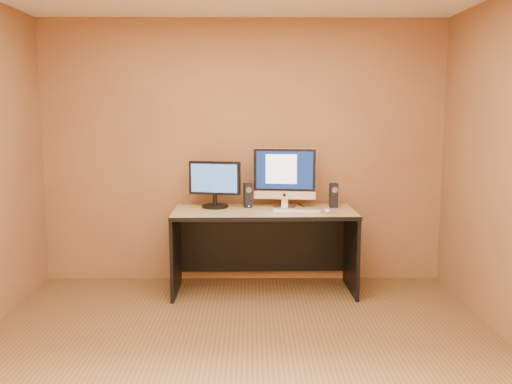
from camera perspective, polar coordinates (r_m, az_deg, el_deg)
floor at (r=4.06m, az=-1.67°, el=-16.77°), size 4.00×4.00×0.00m
walls at (r=3.70m, az=-1.75°, el=1.78°), size 4.00×4.00×2.60m
desk at (r=5.41m, az=0.79°, el=-5.93°), size 1.71×0.77×0.78m
imac at (r=5.45m, az=2.86°, el=1.47°), size 0.63×0.30×0.58m
second_monitor at (r=5.47m, az=-4.15°, el=0.75°), size 0.55×0.35×0.45m
speaker_left at (r=5.47m, az=-0.82°, el=-0.35°), size 0.09×0.09×0.23m
speaker_right at (r=5.52m, az=7.77°, el=-0.34°), size 0.08×0.08×0.23m
keyboard at (r=5.22m, az=4.10°, el=-1.97°), size 0.46×0.16×0.02m
mouse at (r=5.25m, az=7.14°, el=-1.86°), size 0.07×0.11×0.04m
cable_a at (r=5.62m, az=4.50°, el=-1.31°), size 0.05×0.23×0.01m
cable_b at (r=5.63m, az=2.49°, el=-1.27°), size 0.09×0.18×0.01m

